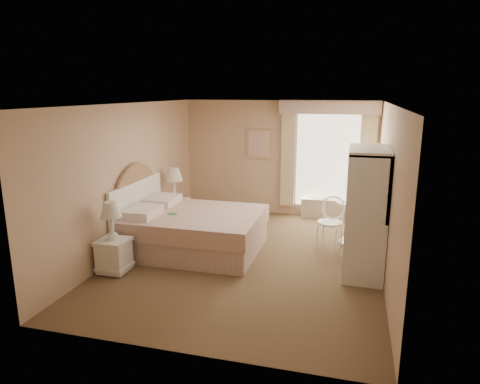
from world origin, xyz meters
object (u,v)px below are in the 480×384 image
(nightstand_far, at_px, (175,205))
(round_table, at_px, (356,215))
(armoire, at_px, (365,222))
(cafe_chair, at_px, (331,218))
(bed, at_px, (187,229))
(nightstand_near, at_px, (113,246))

(nightstand_far, distance_m, round_table, 3.53)
(round_table, relative_size, armoire, 0.41)
(nightstand_far, distance_m, cafe_chair, 3.13)
(bed, distance_m, nightstand_near, 1.38)
(bed, height_order, round_table, bed)
(nightstand_far, xyz_separation_m, armoire, (3.65, -1.33, 0.34))
(nightstand_near, bearing_deg, armoire, 15.18)
(cafe_chair, relative_size, armoire, 0.47)
(nightstand_near, height_order, cafe_chair, nightstand_near)
(nightstand_far, bearing_deg, nightstand_near, -90.00)
(bed, relative_size, round_table, 2.92)
(nightstand_near, distance_m, cafe_chair, 3.69)
(nightstand_far, bearing_deg, armoire, -19.99)
(nightstand_near, bearing_deg, bed, 58.13)
(bed, bearing_deg, nightstand_far, 122.34)
(round_table, height_order, cafe_chair, cafe_chair)
(round_table, height_order, armoire, armoire)
(cafe_chair, height_order, armoire, armoire)
(nightstand_near, xyz_separation_m, cafe_chair, (3.11, 1.98, 0.11))
(bed, distance_m, round_table, 3.01)
(nightstand_far, xyz_separation_m, cafe_chair, (3.11, -0.34, 0.07))
(bed, height_order, cafe_chair, bed)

